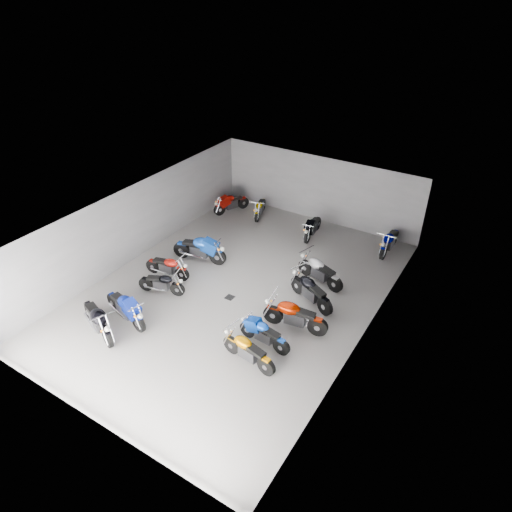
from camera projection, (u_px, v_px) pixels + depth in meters
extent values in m
plane|color=gray|center=(237.00, 291.00, 17.52)|extent=(14.00, 14.00, 0.00)
cube|color=gray|center=(318.00, 189.00, 21.68)|extent=(10.00, 0.10, 3.20)
cube|color=gray|center=(136.00, 222.00, 18.90)|extent=(0.10, 14.00, 3.20)
cube|color=gray|center=(367.00, 300.00, 14.43)|extent=(0.10, 14.00, 3.20)
cube|color=black|center=(235.00, 216.00, 15.80)|extent=(10.00, 14.00, 0.04)
cube|color=black|center=(230.00, 297.00, 17.16)|extent=(0.32, 0.32, 0.01)
cylinder|color=black|center=(107.00, 337.00, 14.80)|extent=(0.72, 0.40, 0.72)
cylinder|color=black|center=(90.00, 311.00, 15.90)|extent=(0.73, 0.42, 0.72)
cube|color=#2D2D30|center=(98.00, 321.00, 15.29)|extent=(0.80, 0.58, 0.45)
ellipsoid|color=black|center=(99.00, 317.00, 14.93)|extent=(0.88, 0.70, 0.41)
cube|color=black|center=(92.00, 309.00, 15.36)|extent=(0.75, 0.55, 0.20)
cylinder|color=black|center=(138.00, 323.00, 15.42)|extent=(0.72, 0.30, 0.70)
cylinder|color=black|center=(114.00, 302.00, 16.37)|extent=(0.72, 0.32, 0.70)
cube|color=#2D2D30|center=(125.00, 310.00, 15.83)|extent=(0.77, 0.48, 0.44)
ellipsoid|color=navy|center=(128.00, 305.00, 15.50)|extent=(0.83, 0.60, 0.39)
cube|color=black|center=(119.00, 298.00, 15.88)|extent=(0.72, 0.45, 0.20)
cylinder|color=black|center=(178.00, 289.00, 17.13)|extent=(0.58, 0.27, 0.57)
cylinder|color=black|center=(146.00, 284.00, 17.42)|extent=(0.59, 0.29, 0.57)
cube|color=#2D2D30|center=(161.00, 285.00, 17.22)|extent=(0.63, 0.42, 0.36)
ellipsoid|color=black|center=(165.00, 279.00, 17.03)|extent=(0.68, 0.51, 0.32)
cube|color=black|center=(154.00, 278.00, 17.15)|extent=(0.59, 0.39, 0.16)
cylinder|color=black|center=(182.00, 274.00, 17.95)|extent=(0.61, 0.20, 0.60)
cylinder|color=black|center=(153.00, 266.00, 18.42)|extent=(0.62, 0.22, 0.60)
cube|color=#2D2D30|center=(167.00, 268.00, 18.14)|extent=(0.65, 0.36, 0.38)
ellipsoid|color=#A5160E|center=(171.00, 263.00, 17.90)|extent=(0.69, 0.46, 0.34)
cube|color=black|center=(160.00, 261.00, 18.10)|extent=(0.60, 0.34, 0.17)
cylinder|color=black|center=(218.00, 257.00, 18.89)|extent=(0.75, 0.29, 0.73)
cylinder|color=black|center=(182.00, 250.00, 19.37)|extent=(0.75, 0.32, 0.73)
cube|color=#2D2D30|center=(199.00, 251.00, 19.07)|extent=(0.80, 0.49, 0.46)
ellipsoid|color=blue|center=(204.00, 244.00, 18.80)|extent=(0.86, 0.61, 0.41)
cube|color=black|center=(191.00, 243.00, 19.00)|extent=(0.75, 0.46, 0.21)
cylinder|color=black|center=(232.00, 345.00, 14.57)|extent=(0.64, 0.22, 0.63)
cylinder|color=black|center=(266.00, 366.00, 13.78)|extent=(0.64, 0.24, 0.63)
cube|color=#2D2D30|center=(249.00, 353.00, 14.12)|extent=(0.68, 0.39, 0.39)
ellipsoid|color=#C87800|center=(243.00, 342.00, 14.07)|extent=(0.72, 0.49, 0.35)
cube|color=black|center=(256.00, 351.00, 13.80)|extent=(0.63, 0.36, 0.18)
cylinder|color=black|center=(248.00, 329.00, 15.21)|extent=(0.61, 0.18, 0.60)
cylinder|color=black|center=(281.00, 347.00, 14.52)|extent=(0.61, 0.19, 0.60)
cube|color=#2D2D30|center=(264.00, 336.00, 14.81)|extent=(0.63, 0.33, 0.37)
ellipsoid|color=#0E3FAE|center=(259.00, 326.00, 14.76)|extent=(0.67, 0.43, 0.34)
cube|color=black|center=(272.00, 333.00, 14.52)|extent=(0.59, 0.31, 0.17)
cylinder|color=black|center=(273.00, 315.00, 15.77)|extent=(0.72, 0.25, 0.70)
cylinder|color=black|center=(318.00, 327.00, 15.24)|extent=(0.72, 0.27, 0.70)
cube|color=#2D2D30|center=(295.00, 318.00, 15.45)|extent=(0.76, 0.43, 0.44)
ellipsoid|color=#841500|center=(289.00, 308.00, 15.34)|extent=(0.81, 0.55, 0.40)
cube|color=black|center=(306.00, 314.00, 15.17)|extent=(0.71, 0.41, 0.20)
cylinder|color=black|center=(298.00, 285.00, 17.25)|extent=(0.68, 0.40, 0.68)
cylinder|color=black|center=(325.00, 306.00, 16.18)|extent=(0.68, 0.42, 0.68)
cube|color=#2D2D30|center=(311.00, 293.00, 16.66)|extent=(0.76, 0.57, 0.42)
ellipsoid|color=black|center=(308.00, 283.00, 16.64)|extent=(0.83, 0.68, 0.38)
cube|color=black|center=(318.00, 291.00, 16.26)|extent=(0.71, 0.53, 0.19)
cylinder|color=black|center=(306.00, 268.00, 18.27)|extent=(0.68, 0.31, 0.67)
cylinder|color=black|center=(335.00, 284.00, 17.33)|extent=(0.68, 0.33, 0.67)
cube|color=#2D2D30|center=(320.00, 273.00, 17.75)|extent=(0.74, 0.49, 0.42)
ellipsoid|color=#A4A4A9|center=(316.00, 264.00, 17.71)|extent=(0.80, 0.59, 0.38)
cube|color=black|center=(327.00, 271.00, 17.38)|extent=(0.69, 0.45, 0.19)
cylinder|color=black|center=(220.00, 210.00, 22.70)|extent=(0.36, 0.61, 0.62)
cylinder|color=black|center=(243.00, 203.00, 23.36)|extent=(0.38, 0.62, 0.62)
cube|color=#2D2D30|center=(231.00, 204.00, 22.98)|extent=(0.52, 0.69, 0.39)
ellipsoid|color=#9D0E06|center=(228.00, 200.00, 22.71)|extent=(0.62, 0.76, 0.35)
cube|color=black|center=(237.00, 198.00, 22.98)|extent=(0.48, 0.65, 0.18)
cylinder|color=black|center=(257.00, 216.00, 22.13)|extent=(0.29, 0.58, 0.58)
cylinder|color=black|center=(263.00, 205.00, 23.20)|extent=(0.31, 0.59, 0.58)
cube|color=#2D2D30|center=(260.00, 209.00, 22.62)|extent=(0.44, 0.64, 0.36)
ellipsoid|color=#BE9D00|center=(259.00, 205.00, 22.30)|extent=(0.53, 0.69, 0.32)
cube|color=black|center=(261.00, 202.00, 22.72)|extent=(0.41, 0.60, 0.16)
cylinder|color=black|center=(307.00, 237.00, 20.41)|extent=(0.19, 0.62, 0.61)
cylinder|color=black|center=(317.00, 224.00, 21.46)|extent=(0.21, 0.62, 0.61)
cube|color=#2D2D30|center=(313.00, 228.00, 20.88)|extent=(0.35, 0.65, 0.38)
ellipsoid|color=black|center=(311.00, 224.00, 20.56)|extent=(0.45, 0.68, 0.34)
cube|color=black|center=(315.00, 220.00, 20.97)|extent=(0.33, 0.61, 0.17)
cylinder|color=black|center=(383.00, 252.00, 19.25)|extent=(0.14, 0.66, 0.66)
cylinder|color=black|center=(394.00, 237.00, 20.31)|extent=(0.16, 0.66, 0.66)
cube|color=#2D2D30|center=(389.00, 243.00, 19.73)|extent=(0.31, 0.67, 0.41)
ellipsoid|color=#000386|center=(389.00, 238.00, 19.39)|extent=(0.41, 0.70, 0.37)
cube|color=black|center=(393.00, 234.00, 19.81)|extent=(0.29, 0.63, 0.19)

